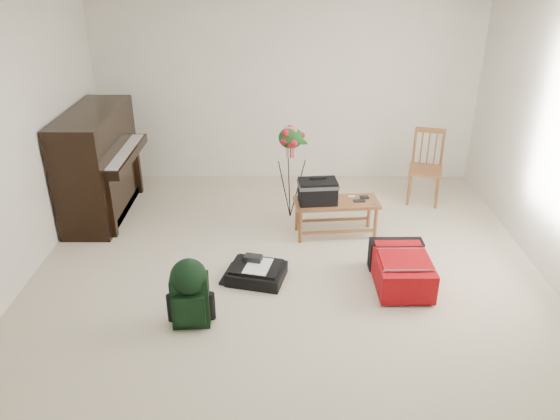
{
  "coord_description": "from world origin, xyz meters",
  "views": [
    {
      "loc": [
        -0.05,
        -4.32,
        2.92
      ],
      "look_at": [
        -0.07,
        0.35,
        0.64
      ],
      "focal_mm": 35.0,
      "sensor_mm": 36.0,
      "label": 1
    }
  ],
  "objects_px": {
    "dining_chair": "(425,168)",
    "black_duffel": "(257,272)",
    "piano": "(99,166)",
    "flower_stand": "(290,173)",
    "green_backpack": "(190,290)",
    "bench": "(323,194)",
    "red_suitcase": "(400,266)"
  },
  "relations": [
    {
      "from": "dining_chair",
      "to": "flower_stand",
      "type": "relative_size",
      "value": 0.8
    },
    {
      "from": "black_duffel",
      "to": "green_backpack",
      "type": "height_order",
      "value": "green_backpack"
    },
    {
      "from": "bench",
      "to": "black_duffel",
      "type": "relative_size",
      "value": 1.57
    },
    {
      "from": "bench",
      "to": "green_backpack",
      "type": "distance_m",
      "value": 2.01
    },
    {
      "from": "bench",
      "to": "flower_stand",
      "type": "bearing_deg",
      "value": 121.52
    },
    {
      "from": "dining_chair",
      "to": "flower_stand",
      "type": "xyz_separation_m",
      "value": [
        -1.67,
        -0.47,
        0.11
      ]
    },
    {
      "from": "bench",
      "to": "black_duffel",
      "type": "bearing_deg",
      "value": -132.94
    },
    {
      "from": "piano",
      "to": "dining_chair",
      "type": "relative_size",
      "value": 1.65
    },
    {
      "from": "flower_stand",
      "to": "bench",
      "type": "bearing_deg",
      "value": -31.94
    },
    {
      "from": "dining_chair",
      "to": "black_duffel",
      "type": "relative_size",
      "value": 1.5
    },
    {
      "from": "piano",
      "to": "green_backpack",
      "type": "distance_m",
      "value": 2.56
    },
    {
      "from": "bench",
      "to": "dining_chair",
      "type": "relative_size",
      "value": 1.04
    },
    {
      "from": "dining_chair",
      "to": "black_duffel",
      "type": "bearing_deg",
      "value": -121.77
    },
    {
      "from": "dining_chair",
      "to": "black_duffel",
      "type": "xyz_separation_m",
      "value": [
        -2.01,
        -1.84,
        -0.36
      ]
    },
    {
      "from": "bench",
      "to": "red_suitcase",
      "type": "relative_size",
      "value": 1.27
    },
    {
      "from": "piano",
      "to": "red_suitcase",
      "type": "height_order",
      "value": "piano"
    },
    {
      "from": "flower_stand",
      "to": "piano",
      "type": "bearing_deg",
      "value": -161.59
    },
    {
      "from": "dining_chair",
      "to": "bench",
      "type": "bearing_deg",
      "value": -129.0
    },
    {
      "from": "dining_chair",
      "to": "red_suitcase",
      "type": "height_order",
      "value": "dining_chair"
    },
    {
      "from": "bench",
      "to": "green_backpack",
      "type": "bearing_deg",
      "value": -132.86
    },
    {
      "from": "piano",
      "to": "bench",
      "type": "bearing_deg",
      "value": -12.26
    },
    {
      "from": "dining_chair",
      "to": "flower_stand",
      "type": "height_order",
      "value": "flower_stand"
    },
    {
      "from": "piano",
      "to": "black_duffel",
      "type": "xyz_separation_m",
      "value": [
        1.89,
        -1.47,
        -0.52
      ]
    },
    {
      "from": "bench",
      "to": "black_duffel",
      "type": "height_order",
      "value": "bench"
    },
    {
      "from": "red_suitcase",
      "to": "black_duffel",
      "type": "height_order",
      "value": "red_suitcase"
    },
    {
      "from": "piano",
      "to": "green_backpack",
      "type": "height_order",
      "value": "piano"
    },
    {
      "from": "piano",
      "to": "flower_stand",
      "type": "bearing_deg",
      "value": -2.52
    },
    {
      "from": "red_suitcase",
      "to": "bench",
      "type": "bearing_deg",
      "value": 125.2
    },
    {
      "from": "piano",
      "to": "bench",
      "type": "distance_m",
      "value": 2.64
    },
    {
      "from": "red_suitcase",
      "to": "flower_stand",
      "type": "bearing_deg",
      "value": 125.56
    },
    {
      "from": "dining_chair",
      "to": "black_duffel",
      "type": "height_order",
      "value": "dining_chair"
    },
    {
      "from": "bench",
      "to": "flower_stand",
      "type": "relative_size",
      "value": 0.83
    }
  ]
}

